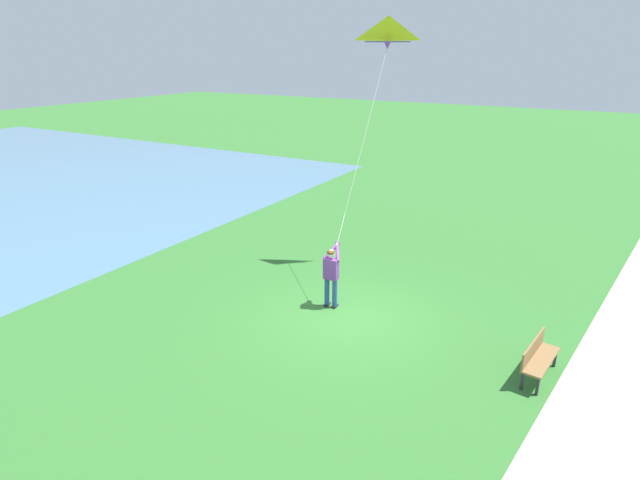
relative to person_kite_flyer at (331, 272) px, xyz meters
name	(u,v)px	position (x,y,z in m)	size (l,w,h in m)	color
ground_plane	(346,318)	(-0.67, 0.39, -1.05)	(120.00, 120.00, 0.00)	#33702D
walkway_path	(603,446)	(-7.05, 2.39, -1.04)	(2.40, 32.00, 0.02)	#ADA393
person_kite_flyer	(331,272)	(0.00, 0.00, 0.00)	(0.52, 0.62, 1.83)	#232328
flying_kite	(388,33)	(0.18, -3.68, 6.27)	(1.48, 3.83, 6.04)	yellow
park_bench_near_walkway	(538,356)	(-5.58, 0.69, -0.54)	(0.63, 1.54, 0.88)	olive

